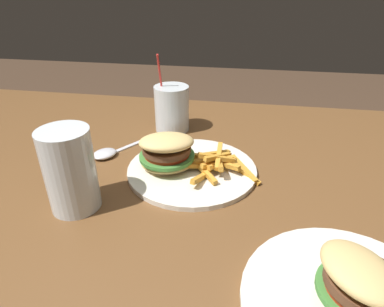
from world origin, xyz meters
TOP-DOWN VIEW (x-y plane):
  - dining_table at (0.00, 0.00)m, footprint 1.67×1.00m
  - meal_plate_near at (0.03, -0.06)m, footprint 0.27×0.26m
  - beer_glass at (0.19, 0.07)m, footprint 0.08×0.08m
  - juice_glass at (0.10, -0.27)m, footprint 0.09×0.09m
  - spoon at (0.21, -0.10)m, footprint 0.12×0.16m
  - meal_plate_far at (-0.23, 0.21)m, footprint 0.27×0.27m

SIDE VIEW (x-z plane):
  - dining_table at x=0.00m, z-range 0.30..1.04m
  - spoon at x=0.21m, z-range 0.74..0.76m
  - meal_plate_far at x=-0.23m, z-range 0.72..0.81m
  - meal_plate_near at x=0.03m, z-range 0.72..0.82m
  - juice_glass at x=0.10m, z-range 0.70..0.89m
  - beer_glass at x=0.19m, z-range 0.74..0.88m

